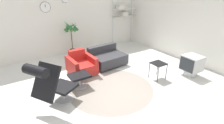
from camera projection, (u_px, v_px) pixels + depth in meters
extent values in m
plane|color=silver|center=(107.00, 88.00, 4.70)|extent=(12.00, 12.00, 0.00)
cube|color=silver|center=(63.00, 18.00, 6.56)|extent=(12.00, 0.06, 2.80)
cylinder|color=black|center=(45.00, 7.00, 6.06)|extent=(0.36, 0.01, 0.36)
cylinder|color=white|center=(45.00, 7.00, 6.06)|extent=(0.34, 0.02, 0.34)
cube|color=black|center=(45.00, 6.00, 6.03)|extent=(0.01, 0.01, 0.10)
cube|color=silver|center=(193.00, 22.00, 5.84)|extent=(0.06, 12.00, 2.80)
cylinder|color=gray|center=(111.00, 88.00, 4.68)|extent=(2.26, 2.26, 0.01)
cylinder|color=#BCBCC1|center=(64.00, 99.00, 4.21)|extent=(0.60, 0.60, 0.02)
cylinder|color=#BCBCC1|center=(63.00, 94.00, 4.14)|extent=(0.06, 0.06, 0.30)
cube|color=black|center=(62.00, 87.00, 4.06)|extent=(0.73, 0.75, 0.06)
cube|color=black|center=(46.00, 82.00, 3.56)|extent=(0.65, 0.71, 0.69)
cylinder|color=black|center=(36.00, 71.00, 3.27)|extent=(0.44, 0.55, 0.20)
cylinder|color=#BCBCC1|center=(80.00, 87.00, 4.73)|extent=(0.36, 0.36, 0.02)
cylinder|color=#BCBCC1|center=(80.00, 82.00, 4.67)|extent=(0.05, 0.05, 0.30)
cube|color=black|center=(79.00, 76.00, 4.60)|extent=(0.52, 0.44, 0.06)
cube|color=silver|center=(82.00, 73.00, 5.45)|extent=(0.62, 0.69, 0.06)
cube|color=red|center=(82.00, 67.00, 5.37)|extent=(0.52, 0.83, 0.31)
cube|color=red|center=(77.00, 55.00, 5.49)|extent=(0.50, 0.19, 0.33)
cube|color=red|center=(91.00, 62.00, 5.50)|extent=(0.14, 0.82, 0.49)
cube|color=red|center=(72.00, 67.00, 5.18)|extent=(0.14, 0.82, 0.49)
cube|color=black|center=(108.00, 64.00, 6.06)|extent=(1.05, 0.82, 0.05)
cube|color=#333338|center=(108.00, 59.00, 5.99)|extent=(1.17, 0.96, 0.33)
cube|color=#333338|center=(102.00, 48.00, 6.12)|extent=(1.13, 0.28, 0.24)
cube|color=black|center=(159.00, 63.00, 4.99)|extent=(0.39, 0.39, 0.02)
cylinder|color=black|center=(158.00, 75.00, 4.87)|extent=(0.02, 0.02, 0.47)
cylinder|color=black|center=(166.00, 72.00, 5.04)|extent=(0.02, 0.02, 0.47)
cylinder|color=black|center=(149.00, 70.00, 5.14)|extent=(0.02, 0.02, 0.47)
cylinder|color=black|center=(157.00, 68.00, 5.31)|extent=(0.02, 0.02, 0.47)
cylinder|color=#B7B7B7|center=(190.00, 72.00, 5.34)|extent=(0.38, 0.38, 0.18)
cube|color=#B7B7B7|center=(192.00, 63.00, 5.21)|extent=(0.52, 0.53, 0.45)
cube|color=#282D33|center=(186.00, 65.00, 5.09)|extent=(0.03, 0.46, 0.39)
cylinder|color=#333338|center=(73.00, 53.00, 6.79)|extent=(0.25, 0.25, 0.26)
cylinder|color=#382819|center=(73.00, 50.00, 6.74)|extent=(0.23, 0.23, 0.02)
cylinder|color=brown|center=(72.00, 40.00, 6.59)|extent=(0.04, 0.04, 0.74)
cone|color=#2D6B33|center=(75.00, 27.00, 6.47)|extent=(0.11, 0.39, 0.31)
cone|color=#2D6B33|center=(72.00, 26.00, 6.55)|extent=(0.39, 0.31, 0.32)
cone|color=#2D6B33|center=(68.00, 27.00, 6.51)|extent=(0.38, 0.17, 0.26)
cone|color=#2D6B33|center=(67.00, 27.00, 6.37)|extent=(0.24, 0.36, 0.35)
cone|color=#2D6B33|center=(68.00, 27.00, 6.25)|extent=(0.29, 0.35, 0.41)
cone|color=#2D6B33|center=(71.00, 27.00, 6.23)|extent=(0.41, 0.22, 0.40)
cone|color=#2D6B33|center=(75.00, 26.00, 6.32)|extent=(0.39, 0.32, 0.39)
cylinder|color=#BCBCC1|center=(113.00, 24.00, 7.71)|extent=(0.03, 0.03, 1.94)
cylinder|color=#BCBCC1|center=(131.00, 22.00, 8.22)|extent=(0.03, 0.03, 1.94)
cube|color=silver|center=(124.00, 16.00, 7.75)|extent=(1.09, 0.28, 0.02)
cube|color=silver|center=(124.00, 9.00, 7.63)|extent=(1.09, 0.28, 0.02)
cube|color=beige|center=(124.00, 14.00, 7.70)|extent=(0.28, 0.24, 0.18)
cube|color=silver|center=(121.00, 7.00, 7.49)|extent=(0.33, 0.24, 0.15)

